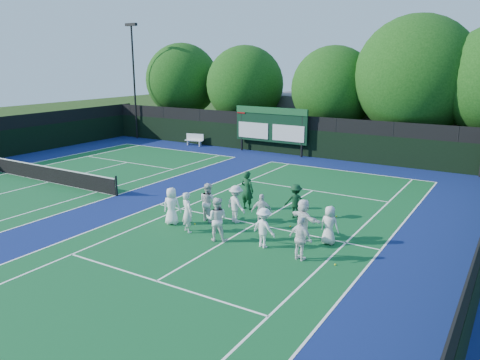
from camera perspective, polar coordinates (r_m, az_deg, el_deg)
The scene contains 30 objects.
ground at distance 19.71m, azimuth 0.38°, elevation -6.27°, with size 120.00×120.00×0.00m, color #1B350E.
court_apron at distance 23.91m, azimuth -10.75°, elevation -2.77°, with size 34.00×32.00×0.01m, color navy.
near_court at distance 20.51m, azimuth 1.83°, elevation -5.40°, with size 11.05×23.85×0.01m.
left_court at distance 29.74m, azimuth -22.25°, elevation -0.22°, with size 11.05×23.85×0.01m.
back_fence at distance 35.82m, azimuth 5.50°, elevation 5.31°, with size 34.00×0.08×3.00m.
scoreboard at distance 35.79m, azimuth 3.77°, elevation 6.69°, with size 6.00×0.21×3.55m.
clubhouse at distance 41.71m, azimuth 15.44°, elevation 7.03°, with size 18.00×6.00×4.00m, color #57575C.
light_pole_left at distance 43.88m, azimuth -12.86°, elevation 13.16°, with size 1.20×0.30×10.12m.
tennis_net at distance 29.64m, azimuth -22.34°, elevation 0.69°, with size 11.30×0.10×1.10m.
bench at distance 39.65m, azimuth -5.57°, elevation 4.97°, with size 1.61×0.74×0.98m.
tree_a at distance 45.10m, azimuth -6.82°, elevation 11.79°, with size 6.76×6.76×8.56m.
tree_b at distance 41.22m, azimuth 0.84°, elevation 11.31°, with size 6.65×6.65×8.26m.
tree_c at distance 37.75m, azimuth 11.56°, elevation 10.61°, with size 6.55×6.55×8.12m.
tree_d at distance 36.05m, azimuth 20.87°, elevation 11.39°, with size 8.53×8.53×10.14m.
tennis_ball_1 at distance 21.87m, azimuth 11.67°, elevation -4.37°, with size 0.07×0.07×0.07m, color #C8D719.
tennis_ball_3 at distance 20.55m, azimuth -5.52°, elevation -5.35°, with size 0.07×0.07×0.07m, color #C8D719.
tennis_ball_4 at distance 20.29m, azimuth 6.15°, elevation -5.64°, with size 0.07×0.07×0.07m, color #C8D719.
tennis_ball_5 at distance 16.90m, azimuth 11.53°, elevation -10.07°, with size 0.07×0.07×0.07m, color #C8D719.
player_front_0 at distance 20.49m, azimuth -8.32°, elevation -3.17°, with size 0.81×0.52×1.65m, color white.
player_front_1 at distance 19.48m, azimuth -6.44°, elevation -3.93°, with size 0.63×0.41×1.72m, color white.
player_front_2 at distance 18.48m, azimuth -2.85°, elevation -4.79°, with size 0.86×0.67×1.77m, color white.
player_front_3 at distance 17.85m, azimuth 2.94°, elevation -5.84°, with size 1.01×0.58×1.57m, color white.
player_front_4 at distance 16.84m, azimuth 7.40°, elevation -7.12°, with size 0.95×0.39×1.62m, color white.
player_back_0 at distance 20.75m, azimuth -3.90°, elevation -2.71°, with size 0.84×0.66×1.73m, color silver.
player_back_1 at distance 20.50m, azimuth -0.49°, elevation -2.96°, with size 1.08×0.62×1.68m, color silver.
player_back_2 at distance 19.78m, azimuth 2.68°, elevation -3.86°, with size 0.89×0.37×1.53m, color white.
player_back_3 at distance 18.69m, azimuth 7.72°, elevation -4.81°, with size 1.57×0.50×1.69m, color white.
player_back_4 at distance 18.48m, azimuth 10.84°, elevation -5.42°, with size 0.75×0.49×1.54m, color silver.
coach_left at distance 22.28m, azimuth 0.89°, elevation -1.26°, with size 0.69×0.45×1.89m, color #0F371C.
coach_right at distance 21.24m, azimuth 6.79°, elevation -2.58°, with size 1.02×0.59×1.58m, color #0E341A.
Camera 1 is at (9.57, -15.77, 6.93)m, focal length 35.00 mm.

